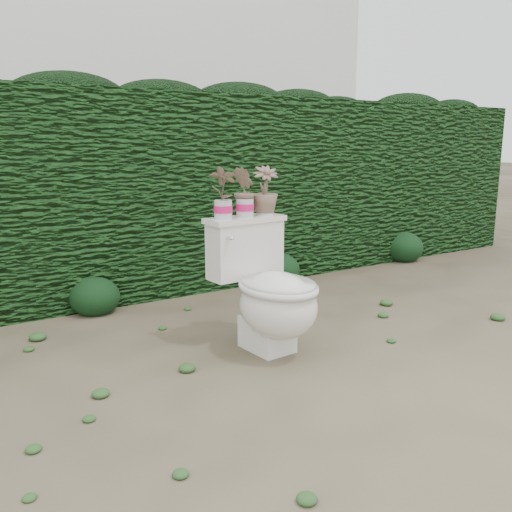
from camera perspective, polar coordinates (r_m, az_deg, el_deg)
ground at (r=3.53m, az=1.45°, el=-8.26°), size 60.00×60.00×0.00m
hedge at (r=4.74m, az=-9.49°, el=6.68°), size 8.00×1.00×1.60m
house_wall at (r=9.12m, az=-17.63°, el=16.26°), size 8.00×3.50×4.00m
toilet at (r=3.17m, az=1.41°, el=-3.88°), size 0.51×0.71×0.78m
potted_plant_left at (r=3.17m, az=-3.50°, el=6.53°), size 0.18×0.18×0.29m
potted_plant_center at (r=3.25m, az=-1.18°, el=6.61°), size 0.16×0.18×0.28m
potted_plant_right at (r=3.34m, az=0.96°, el=6.78°), size 0.20×0.20×0.29m
liriope_clump_1 at (r=4.11m, az=-16.65°, el=-3.75°), size 0.36×0.36×0.29m
liriope_clump_2 at (r=4.77m, az=2.47°, el=-1.10°), size 0.36×0.36×0.29m
liriope_clump_3 at (r=5.88m, az=15.23°, el=1.16°), size 0.41×0.41×0.33m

